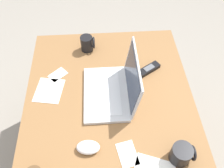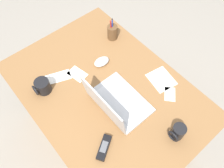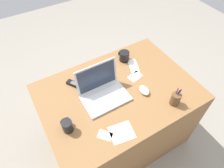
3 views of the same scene
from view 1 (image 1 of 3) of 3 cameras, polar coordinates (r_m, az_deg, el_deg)
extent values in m
plane|color=gray|center=(1.86, -0.23, -19.21)|extent=(6.00, 6.00, 0.00)
cube|color=olive|center=(1.51, -0.28, -14.64)|extent=(1.21, 0.86, 0.75)
cube|color=silver|center=(1.23, -1.51, -2.24)|extent=(0.34, 0.22, 0.02)
cube|color=silver|center=(1.22, -0.58, -1.91)|extent=(0.28, 0.11, 0.00)
cube|color=silver|center=(1.22, -4.74, -2.14)|extent=(0.10, 0.05, 0.00)
cube|color=silver|center=(1.15, 4.90, 1.56)|extent=(0.33, 0.04, 0.22)
cube|color=#283347|center=(1.14, 4.65, 1.57)|extent=(0.30, 0.03, 0.19)
ellipsoid|color=white|center=(1.08, -5.69, -14.75)|extent=(0.07, 0.11, 0.04)
cylinder|color=black|center=(1.43, -6.03, 9.55)|extent=(0.07, 0.07, 0.09)
torus|color=black|center=(1.43, -4.36, 9.78)|extent=(0.07, 0.01, 0.07)
cylinder|color=black|center=(1.08, 16.03, -15.72)|extent=(0.09, 0.09, 0.09)
torus|color=black|center=(1.09, 18.63, -15.26)|extent=(0.07, 0.01, 0.07)
cube|color=black|center=(1.34, 8.74, 3.49)|extent=(0.11, 0.14, 0.02)
cube|color=#595B60|center=(1.33, 8.80, 3.86)|extent=(0.06, 0.07, 0.00)
cube|color=white|center=(1.08, 10.20, -18.66)|extent=(0.13, 0.18, 0.00)
cube|color=white|center=(1.29, -14.72, -1.48)|extent=(0.18, 0.16, 0.00)
cube|color=white|center=(1.09, 3.70, -16.27)|extent=(0.13, 0.10, 0.00)
cube|color=white|center=(1.35, -12.73, 2.18)|extent=(0.11, 0.11, 0.00)
camera|label=2|loc=(1.26, 33.18, 56.43)|focal=37.05mm
camera|label=3|loc=(1.38, -59.53, 44.73)|focal=31.89mm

